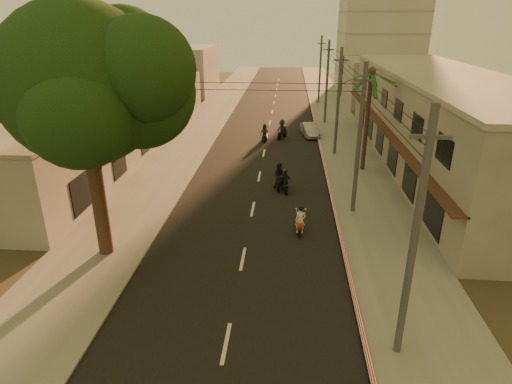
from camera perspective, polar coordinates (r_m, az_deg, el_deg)
ground at (r=19.99m, az=-2.37°, el=-11.87°), size 160.00×160.00×0.00m
road at (r=38.16m, az=1.06°, el=5.21°), size 10.00×140.00×0.02m
sidewalk_right at (r=38.48m, az=12.32°, el=4.91°), size 5.00×140.00×0.12m
sidewalk_left at (r=39.27m, az=-9.98°, el=5.44°), size 5.00×140.00×0.12m
curb_stripe at (r=33.47m, az=9.31°, el=2.59°), size 0.20×60.00×0.20m
shophouse_row at (r=37.19m, az=23.18°, el=8.77°), size 8.80×34.20×7.30m
left_building at (r=35.45m, az=-22.87°, el=6.46°), size 8.20×24.20×5.20m
broadleaf_tree at (r=20.67m, az=-21.09°, el=13.23°), size 9.60×8.70×12.10m
palm_tree at (r=33.21m, az=15.11°, el=14.52°), size 5.00×5.00×8.20m
utility_poles at (r=36.95m, az=11.10°, el=14.62°), size 1.20×48.26×9.00m
filler_right at (r=63.11m, az=15.69°, el=14.02°), size 8.00×14.00×6.00m
filler_left_near at (r=53.68m, az=-13.43°, el=12.03°), size 8.00×14.00×4.40m
filler_left_far at (r=70.70m, az=-9.16°, el=15.76°), size 8.00×14.00×7.00m
scooter_red at (r=23.92m, az=5.93°, el=-3.87°), size 0.66×1.68×1.65m
scooter_mid_a at (r=29.95m, az=3.17°, el=2.07°), size 1.03×1.98×1.95m
scooter_mid_b at (r=29.41m, az=3.89°, el=1.36°), size 1.06×1.64×1.63m
scooter_far_a at (r=41.68m, az=1.14°, el=7.80°), size 0.93×1.79×1.76m
scooter_far_b at (r=42.71m, az=3.48°, el=8.28°), size 1.70×1.86×1.96m
parked_car at (r=44.01m, az=7.18°, el=8.22°), size 2.65×4.35×1.29m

